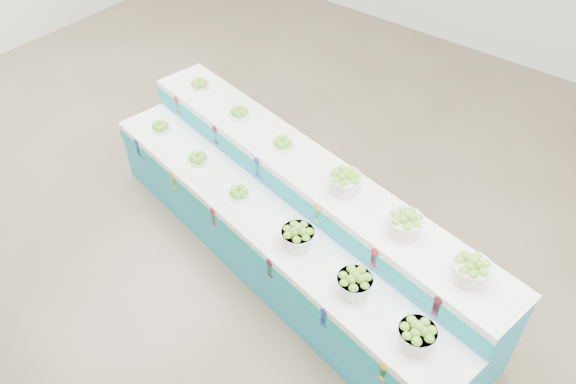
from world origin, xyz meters
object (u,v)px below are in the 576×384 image
object	(u,v)px
display_stand	(288,220)
plate_upper_mid	(239,112)
basket_lower_left	(298,236)
basket_upper_right	(471,270)

from	to	relation	value
display_stand	plate_upper_mid	world-z (taller)	plate_upper_mid
basket_lower_left	plate_upper_mid	size ratio (longest dim) A/B	1.37
basket_lower_left	basket_upper_right	xyz separation A→B (m)	(1.35, 0.29, 0.30)
display_stand	basket_upper_right	size ratio (longest dim) A/B	15.13
display_stand	basket_lower_left	size ratio (longest dim) A/B	15.13
plate_upper_mid	basket_upper_right	distance (m)	2.74
display_stand	basket_upper_right	distance (m)	1.83
basket_lower_left	display_stand	bearing A→B (deg)	137.65
display_stand	plate_upper_mid	distance (m)	1.21
basket_lower_left	plate_upper_mid	distance (m)	1.58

